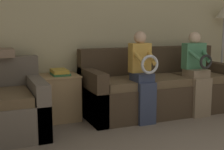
# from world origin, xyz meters

# --- Properties ---
(wall_back) EXTENTS (7.73, 0.06, 2.55)m
(wall_back) POSITION_xyz_m (0.00, 3.14, 1.27)
(wall_back) COLOR beige
(wall_back) RESTS_ON ground_plane
(couch_main) EXTENTS (2.24, 0.85, 0.95)m
(couch_main) POSITION_xyz_m (0.30, 2.65, 0.34)
(couch_main) COLOR #473828
(couch_main) RESTS_ON ground_plane
(child_left_seated) EXTENTS (0.29, 0.37, 1.21)m
(child_left_seated) POSITION_xyz_m (-0.14, 2.30, 0.67)
(child_left_seated) COLOR #384260
(child_left_seated) RESTS_ON ground_plane
(child_right_seated) EXTENTS (0.34, 0.37, 1.20)m
(child_right_seated) POSITION_xyz_m (0.74, 2.30, 0.65)
(child_right_seated) COLOR gray
(child_right_seated) RESTS_ON ground_plane
(side_shelf) EXTENTS (0.51, 0.49, 0.62)m
(side_shelf) POSITION_xyz_m (-1.13, 2.84, 0.32)
(side_shelf) COLOR tan
(side_shelf) RESTS_ON ground_plane
(book_stack) EXTENTS (0.23, 0.32, 0.08)m
(book_stack) POSITION_xyz_m (-1.13, 2.83, 0.66)
(book_stack) COLOR #3D8451
(book_stack) RESTS_ON side_shelf
(floor_lamp) EXTENTS (0.32, 0.32, 1.63)m
(floor_lamp) POSITION_xyz_m (1.74, 2.92, 1.37)
(floor_lamp) COLOR #2D2B28
(floor_lamp) RESTS_ON ground_plane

